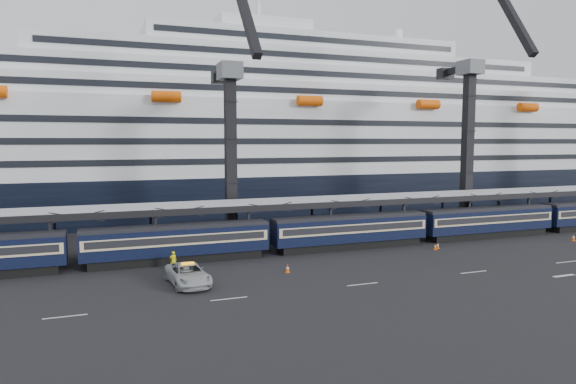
# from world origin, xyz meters

# --- Properties ---
(ground) EXTENTS (260.00, 260.00, 0.00)m
(ground) POSITION_xyz_m (0.00, 0.00, 0.00)
(ground) COLOR black
(ground) RESTS_ON ground
(lane_markings) EXTENTS (111.00, 4.27, 0.02)m
(lane_markings) POSITION_xyz_m (8.15, -5.23, 0.01)
(lane_markings) COLOR beige
(lane_markings) RESTS_ON ground
(train) EXTENTS (133.05, 3.00, 4.05)m
(train) POSITION_xyz_m (-4.65, 10.00, 2.20)
(train) COLOR black
(train) RESTS_ON ground
(canopy) EXTENTS (130.00, 6.25, 5.53)m
(canopy) POSITION_xyz_m (0.00, 14.00, 5.25)
(canopy) COLOR #92959A
(canopy) RESTS_ON ground
(cruise_ship) EXTENTS (214.09, 28.84, 34.00)m
(cruise_ship) POSITION_xyz_m (-1.08, 45.99, 12.34)
(cruise_ship) COLOR black
(cruise_ship) RESTS_ON ground
(crane_dark_near) EXTENTS (4.50, 17.75, 35.08)m
(crane_dark_near) POSITION_xyz_m (-20.00, 18.59, 11.93)
(crane_dark_near) COLOR #53565B
(crane_dark_near) RESTS_ON ground
(crane_dark_mid) EXTENTS (4.50, 18.24, 39.64)m
(crane_dark_mid) POSITION_xyz_m (15.00, 17.59, 13.36)
(crane_dark_mid) COLOR #53565B
(crane_dark_mid) RESTS_ON ground
(pickup_truck) EXTENTS (3.57, 6.75, 1.81)m
(pickup_truck) POSITION_xyz_m (-28.37, 1.26, 0.90)
(pickup_truck) COLOR #AAADB1
(pickup_truck) RESTS_ON ground
(worker) EXTENTS (0.68, 0.46, 1.81)m
(worker) POSITION_xyz_m (-28.84, 7.09, 0.91)
(worker) COLOR yellow
(worker) RESTS_ON ground
(traffic_cone_b) EXTENTS (0.43, 0.43, 0.86)m
(traffic_cone_b) POSITION_xyz_m (-29.28, 5.09, 0.42)
(traffic_cone_b) COLOR #FC5907
(traffic_cone_b) RESTS_ON ground
(traffic_cone_c) EXTENTS (0.41, 0.41, 0.83)m
(traffic_cone_c) POSITION_xyz_m (-18.77, 2.11, 0.41)
(traffic_cone_c) COLOR #FC5907
(traffic_cone_c) RESTS_ON ground
(traffic_cone_d) EXTENTS (0.36, 0.36, 0.72)m
(traffic_cone_d) POSITION_xyz_m (0.87, 5.89, 0.35)
(traffic_cone_d) COLOR #FC5907
(traffic_cone_d) RESTS_ON ground
(traffic_cone_e) EXTENTS (0.38, 0.38, 0.76)m
(traffic_cone_e) POSITION_xyz_m (1.56, 6.34, 0.38)
(traffic_cone_e) COLOR #FC5907
(traffic_cone_e) RESTS_ON ground
(traffic_cone_f) EXTENTS (0.43, 0.43, 0.85)m
(traffic_cone_f) POSITION_xyz_m (20.43, 4.22, 0.42)
(traffic_cone_f) COLOR #FC5907
(traffic_cone_f) RESTS_ON ground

